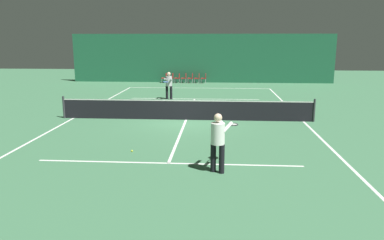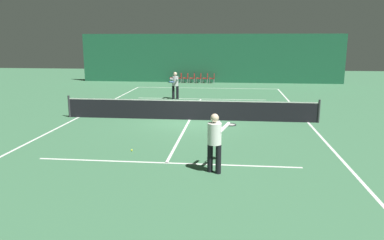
# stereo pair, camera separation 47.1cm
# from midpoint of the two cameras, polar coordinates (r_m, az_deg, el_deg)

# --- Properties ---
(ground_plane) EXTENTS (60.00, 60.00, 0.00)m
(ground_plane) POSITION_cam_midpoint_polar(r_m,az_deg,el_deg) (17.81, -1.66, 0.03)
(ground_plane) COLOR #3D704C
(backdrop_curtain) EXTENTS (23.00, 0.12, 4.22)m
(backdrop_curtain) POSITION_cam_midpoint_polar(r_m,az_deg,el_deg) (33.29, 1.04, 9.37)
(backdrop_curtain) COLOR #1E5B3D
(backdrop_curtain) RESTS_ON ground
(court_line_baseline_far) EXTENTS (11.00, 0.10, 0.00)m
(court_line_baseline_far) POSITION_cam_midpoint_polar(r_m,az_deg,el_deg) (29.51, 0.62, 4.89)
(court_line_baseline_far) COLOR white
(court_line_baseline_far) RESTS_ON ground
(court_line_service_far) EXTENTS (8.25, 0.10, 0.00)m
(court_line_service_far) POSITION_cam_midpoint_polar(r_m,az_deg,el_deg) (24.08, -0.16, 3.24)
(court_line_service_far) COLOR white
(court_line_service_far) RESTS_ON ground
(court_line_service_near) EXTENTS (8.25, 0.10, 0.00)m
(court_line_service_near) POSITION_cam_midpoint_polar(r_m,az_deg,el_deg) (11.68, -4.77, -6.58)
(court_line_service_near) COLOR white
(court_line_service_near) RESTS_ON ground
(court_line_sideline_left) EXTENTS (0.10, 23.80, 0.00)m
(court_line_sideline_left) POSITION_cam_midpoint_polar(r_m,az_deg,el_deg) (19.15, -18.27, 0.27)
(court_line_sideline_left) COLOR white
(court_line_sideline_left) RESTS_ON ground
(court_line_sideline_right) EXTENTS (0.10, 23.80, 0.00)m
(court_line_sideline_right) POSITION_cam_midpoint_polar(r_m,az_deg,el_deg) (18.12, 15.92, -0.23)
(court_line_sideline_right) COLOR white
(court_line_sideline_right) RESTS_ON ground
(court_line_centre) EXTENTS (0.10, 12.80, 0.00)m
(court_line_centre) POSITION_cam_midpoint_polar(r_m,az_deg,el_deg) (17.81, -1.66, 0.03)
(court_line_centre) COLOR white
(court_line_centre) RESTS_ON ground
(tennis_net) EXTENTS (12.00, 0.10, 1.07)m
(tennis_net) POSITION_cam_midpoint_polar(r_m,az_deg,el_deg) (17.71, -1.67, 1.64)
(tennis_net) COLOR black
(tennis_net) RESTS_ON ground
(player_near) EXTENTS (0.94, 1.39, 1.73)m
(player_near) POSITION_cam_midpoint_polar(r_m,az_deg,el_deg) (10.63, 2.78, -2.79)
(player_near) COLOR black
(player_near) RESTS_ON ground
(player_far) EXTENTS (0.47, 1.40, 1.73)m
(player_far) POSITION_cam_midpoint_polar(r_m,az_deg,el_deg) (23.89, -4.13, 5.56)
(player_far) COLOR black
(player_far) RESTS_ON ground
(courtside_chair_0) EXTENTS (0.44, 0.44, 0.84)m
(courtside_chair_0) POSITION_cam_midpoint_polar(r_m,az_deg,el_deg) (33.19, -4.56, 6.51)
(courtside_chair_0) COLOR #99999E
(courtside_chair_0) RESTS_ON ground
(courtside_chair_1) EXTENTS (0.44, 0.44, 0.84)m
(courtside_chair_1) POSITION_cam_midpoint_polar(r_m,az_deg,el_deg) (33.11, -3.56, 6.51)
(courtside_chair_1) COLOR #99999E
(courtside_chair_1) RESTS_ON ground
(courtside_chair_2) EXTENTS (0.44, 0.44, 0.84)m
(courtside_chair_2) POSITION_cam_midpoint_polar(r_m,az_deg,el_deg) (33.04, -2.56, 6.51)
(courtside_chair_2) COLOR #99999E
(courtside_chair_2) RESTS_ON ground
(courtside_chair_3) EXTENTS (0.44, 0.44, 0.84)m
(courtside_chair_3) POSITION_cam_midpoint_polar(r_m,az_deg,el_deg) (32.98, -1.56, 6.51)
(courtside_chair_3) COLOR #99999E
(courtside_chair_3) RESTS_ON ground
(courtside_chair_4) EXTENTS (0.44, 0.44, 0.84)m
(courtside_chair_4) POSITION_cam_midpoint_polar(r_m,az_deg,el_deg) (32.93, -0.55, 6.50)
(courtside_chair_4) COLOR #99999E
(courtside_chair_4) RESTS_ON ground
(courtside_chair_5) EXTENTS (0.44, 0.44, 0.84)m
(courtside_chair_5) POSITION_cam_midpoint_polar(r_m,az_deg,el_deg) (32.88, 0.46, 6.49)
(courtside_chair_5) COLOR #99999E
(courtside_chair_5) RESTS_ON ground
(courtside_chair_6) EXTENTS (0.44, 0.44, 0.84)m
(courtside_chair_6) POSITION_cam_midpoint_polar(r_m,az_deg,el_deg) (32.85, 1.48, 6.48)
(courtside_chair_6) COLOR #99999E
(courtside_chair_6) RESTS_ON ground
(tennis_ball) EXTENTS (0.07, 0.07, 0.07)m
(tennis_ball) POSITION_cam_midpoint_polar(r_m,az_deg,el_deg) (12.98, -10.17, -4.66)
(tennis_ball) COLOR #D1DB33
(tennis_ball) RESTS_ON ground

